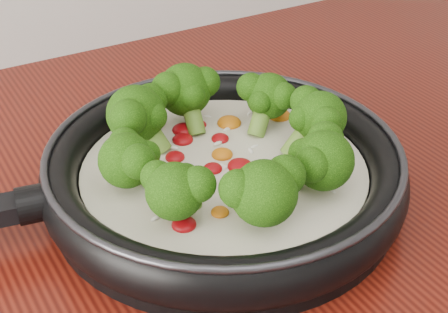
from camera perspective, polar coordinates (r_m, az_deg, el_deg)
skillet at (r=0.66m, az=-0.30°, el=-0.90°), size 0.59×0.42×0.11m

